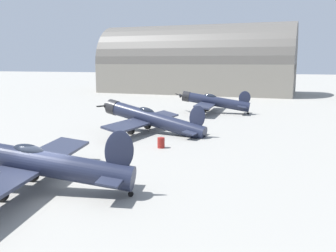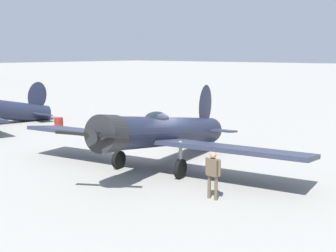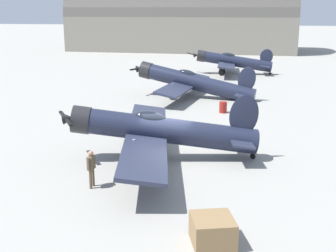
{
  "view_description": "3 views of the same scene",
  "coord_description": "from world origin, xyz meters",
  "px_view_note": "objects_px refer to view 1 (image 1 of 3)",
  "views": [
    {
      "loc": [
        -15.62,
        -11.81,
        6.77
      ],
      "look_at": [
        12.59,
        -2.49,
        1.6
      ],
      "focal_mm": 39.61,
      "sensor_mm": 36.0,
      "label": 1
    },
    {
      "loc": [
        -12.94,
        15.05,
        5.07
      ],
      "look_at": [
        0.0,
        0.0,
        1.8
      ],
      "focal_mm": 47.65,
      "sensor_mm": 36.0,
      "label": 2
    },
    {
      "loc": [
        -22.17,
        -3.79,
        7.65
      ],
      "look_at": [
        0.0,
        0.0,
        1.8
      ],
      "focal_mm": 48.31,
      "sensor_mm": 36.0,
      "label": 3
    }
  ],
  "objects_px": {
    "airplane_mid_apron": "(151,119)",
    "airplane_far_line": "(213,101)",
    "fuel_drum": "(161,143)",
    "airplane_foreground": "(37,163)"
  },
  "relations": [
    {
      "from": "airplane_foreground",
      "to": "fuel_drum",
      "type": "relative_size",
      "value": 16.15
    },
    {
      "from": "airplane_mid_apron",
      "to": "fuel_drum",
      "type": "distance_m",
      "value": 6.49
    },
    {
      "from": "fuel_drum",
      "to": "airplane_foreground",
      "type": "bearing_deg",
      "value": 166.45
    },
    {
      "from": "airplane_foreground",
      "to": "airplane_mid_apron",
      "type": "height_order",
      "value": "airplane_foreground"
    },
    {
      "from": "airplane_mid_apron",
      "to": "airplane_far_line",
      "type": "bearing_deg",
      "value": -92.16
    },
    {
      "from": "airplane_far_line",
      "to": "fuel_drum",
      "type": "height_order",
      "value": "airplane_far_line"
    },
    {
      "from": "airplane_foreground",
      "to": "airplane_far_line",
      "type": "xyz_separation_m",
      "value": [
        32.85,
        -2.63,
        -0.0
      ]
    },
    {
      "from": "airplane_foreground",
      "to": "airplane_far_line",
      "type": "bearing_deg",
      "value": -105.08
    },
    {
      "from": "airplane_far_line",
      "to": "fuel_drum",
      "type": "bearing_deg",
      "value": 88.39
    },
    {
      "from": "airplane_far_line",
      "to": "fuel_drum",
      "type": "relative_size",
      "value": 13.16
    }
  ]
}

